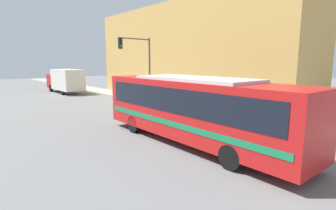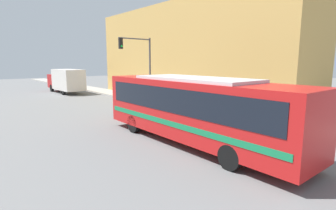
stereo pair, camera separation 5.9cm
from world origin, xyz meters
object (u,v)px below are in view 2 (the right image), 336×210
delivery_truck (66,80)px  traffic_light_pole (140,58)px  city_bus (193,106)px  parking_meter (200,99)px  fire_hydrant (258,115)px  pedestrian_near_corner (194,96)px

delivery_truck → traffic_light_pole: (2.29, -12.74, 2.49)m
city_bus → delivery_truck: bearing=85.2°
city_bus → traffic_light_pole: size_ratio=1.92×
city_bus → parking_meter: 7.61m
delivery_truck → fire_hydrant: (3.21, -23.98, -1.02)m
fire_hydrant → traffic_light_pole: 11.81m
pedestrian_near_corner → delivery_truck: bearing=102.9°
traffic_light_pole → parking_meter: bearing=-81.8°
delivery_truck → parking_meter: bearing=-80.5°
fire_hydrant → pedestrian_near_corner: pedestrian_near_corner is taller
traffic_light_pole → delivery_truck: bearing=100.2°
delivery_truck → fire_hydrant: delivery_truck is taller
city_bus → traffic_light_pole: 12.55m
parking_meter → pedestrian_near_corner: bearing=60.2°
fire_hydrant → traffic_light_pole: bearing=94.7°
delivery_truck → pedestrian_near_corner: (4.06, -17.70, -0.50)m
traffic_light_pole → parking_meter: (0.92, -6.43, -3.06)m
fire_hydrant → pedestrian_near_corner: size_ratio=0.44×
fire_hydrant → traffic_light_pole: size_ratio=0.14×
fire_hydrant → parking_meter: bearing=90.0°
city_bus → pedestrian_near_corner: bearing=45.4°
fire_hydrant → pedestrian_near_corner: 6.36m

